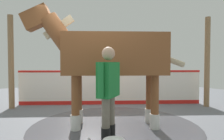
# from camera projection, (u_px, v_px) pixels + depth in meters

# --- Properties ---
(ground_plane) EXTENTS (16.00, 16.00, 0.02)m
(ground_plane) POSITION_uv_depth(u_px,v_px,m) (99.00, 124.00, 4.44)
(ground_plane) COLOR slate
(wet_patch) EXTENTS (3.57, 3.57, 0.00)m
(wet_patch) POSITION_uv_depth(u_px,v_px,m) (115.00, 126.00, 4.28)
(wet_patch) COLOR #4C4C54
(wet_patch) RESTS_ON ground
(barrier_wall) EXTENTS (3.07, 5.05, 1.10)m
(barrier_wall) POSITION_uv_depth(u_px,v_px,m) (111.00, 89.00, 6.51)
(barrier_wall) COLOR white
(barrier_wall) RESTS_ON ground
(roof_post_near) EXTENTS (0.16, 0.16, 2.74)m
(roof_post_near) POSITION_uv_depth(u_px,v_px,m) (11.00, 62.00, 5.88)
(roof_post_near) COLOR olive
(roof_post_near) RESTS_ON ground
(roof_post_far) EXTENTS (0.16, 0.16, 2.74)m
(roof_post_far) POSITION_uv_depth(u_px,v_px,m) (207.00, 62.00, 6.14)
(roof_post_far) COLOR olive
(roof_post_far) RESTS_ON ground
(horse) EXTENTS (2.01, 3.04, 2.55)m
(horse) POSITION_uv_depth(u_px,v_px,m) (109.00, 57.00, 4.22)
(horse) COLOR brown
(horse) RESTS_ON ground
(handler) EXTENTS (0.44, 0.56, 1.60)m
(handler) POSITION_uv_depth(u_px,v_px,m) (108.00, 89.00, 3.25)
(handler) COLOR black
(handler) RESTS_ON ground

